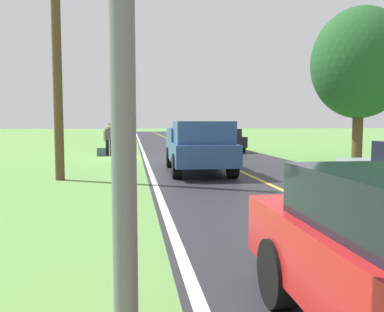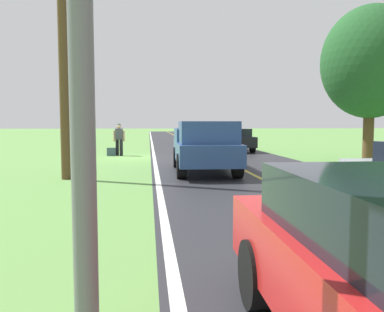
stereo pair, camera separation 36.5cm
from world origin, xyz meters
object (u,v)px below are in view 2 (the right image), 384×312
hitchhiker_walking (119,137)px  sedan_near_oncoming (234,139)px  suitcase_carried (111,152)px  pickup_truck_passing (205,146)px  tree_far_side_near (371,62)px  utility_pole_roadside (63,43)px

hitchhiker_walking → sedan_near_oncoming: 7.27m
suitcase_carried → pickup_truck_passing: pickup_truck_passing is taller
sedan_near_oncoming → tree_far_side_near: bearing=119.8°
suitcase_carried → pickup_truck_passing: bearing=25.9°
hitchhiker_walking → sedan_near_oncoming: size_ratio=0.40×
suitcase_carried → sedan_near_oncoming: size_ratio=0.10×
tree_far_side_near → sedan_near_oncoming: (4.40, -7.67, -3.63)m
pickup_truck_passing → sedan_near_oncoming: pickup_truck_passing is taller
pickup_truck_passing → suitcase_carried: bearing=-62.9°
pickup_truck_passing → sedan_near_oncoming: size_ratio=1.24×
utility_pole_roadside → pickup_truck_passing: bearing=-166.0°
sedan_near_oncoming → hitchhiker_walking: bearing=20.6°
pickup_truck_passing → sedan_near_oncoming: (-3.25, -10.41, -0.21)m
suitcase_carried → pickup_truck_passing: 8.75m
tree_far_side_near → utility_pole_roadside: utility_pole_roadside is taller
hitchhiker_walking → utility_pole_roadside: size_ratio=0.21×
suitcase_carried → utility_pole_roadside: bearing=-5.0°
suitcase_carried → tree_far_side_near: tree_far_side_near is taller
suitcase_carried → utility_pole_roadside: utility_pole_roadside is taller
hitchhiker_walking → tree_far_side_near: (-11.20, 5.10, 3.40)m
hitchhiker_walking → pickup_truck_passing: pickup_truck_passing is taller
suitcase_carried → sedan_near_oncoming: (-7.22, -2.65, 0.54)m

